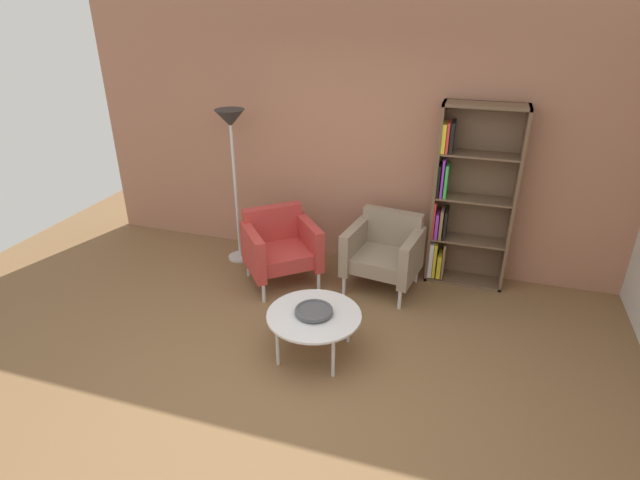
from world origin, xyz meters
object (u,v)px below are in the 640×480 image
Objects in this scene: decorative_bowl at (314,310)px; armchair_corner_red at (280,246)px; bookshelf_tall at (466,201)px; coffee_table_low at (314,317)px; armchair_near_window at (385,251)px; floor_lamp_torchiere at (231,137)px.

decorative_bowl is 0.34× the size of armchair_corner_red.
bookshelf_tall is 2.09m from coffee_table_low.
floor_lamp_torchiere reaches higher than armchair_near_window.
decorative_bowl is at bearing -95.84° from armchair_corner_red.
armchair_near_window is at bearing -3.91° from floor_lamp_torchiere.
bookshelf_tall is at bearing 36.26° from armchair_near_window.
bookshelf_tall is 5.94× the size of decorative_bowl.
bookshelf_tall is 2.00× the size of armchair_corner_red.
floor_lamp_torchiere reaches higher than coffee_table_low.
floor_lamp_torchiere is (-0.65, 0.34, 1.03)m from armchair_corner_red.
coffee_table_low is 2.50× the size of decorative_bowl.
armchair_corner_red is 0.55× the size of floor_lamp_torchiere.
armchair_near_window is (-0.74, -0.39, -0.50)m from bookshelf_tall.
armchair_corner_red is (-0.74, 1.09, 0.04)m from coffee_table_low.
decorative_bowl is at bearing -96.34° from armchair_near_window.
armchair_near_window reaches higher than coffee_table_low.
coffee_table_low is at bearing -95.84° from armchair_corner_red.
bookshelf_tall is at bearing -21.39° from armchair_corner_red.
armchair_corner_red is at bearing -161.34° from bookshelf_tall.
decorative_bowl is (-1.08, -1.70, -0.48)m from bookshelf_tall.
armchair_corner_red is at bearing 124.21° from coffee_table_low.
floor_lamp_torchiere is at bearing -175.55° from armchair_near_window.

